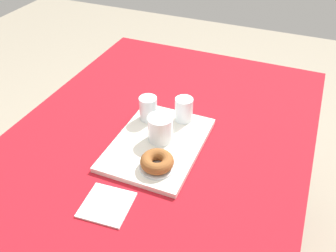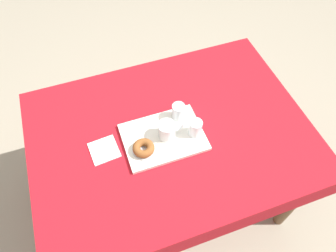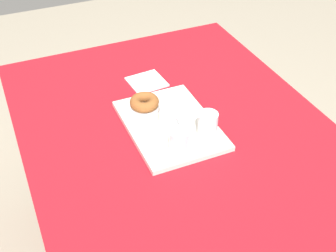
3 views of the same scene
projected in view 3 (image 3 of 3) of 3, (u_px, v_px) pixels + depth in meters
name	position (u px, v px, depth m)	size (l,w,h in m)	color
dining_table	(180.00, 153.00, 1.58)	(1.42, 1.04, 0.76)	#A8141E
serving_tray	(170.00, 125.00, 1.55)	(0.40, 0.29, 0.02)	silver
tea_mug_left	(172.00, 116.00, 1.50)	(0.13, 0.09, 0.09)	white
water_glass_near	(208.00, 126.00, 1.46)	(0.07, 0.07, 0.09)	white
water_glass_far	(179.00, 144.00, 1.40)	(0.07, 0.07, 0.09)	white
donut_plate_left	(145.00, 107.00, 1.61)	(0.11, 0.11, 0.01)	silver
sugar_donut_left	(144.00, 102.00, 1.59)	(0.11, 0.11, 0.04)	brown
paper_napkin	(147.00, 82.00, 1.77)	(0.13, 0.13, 0.01)	white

